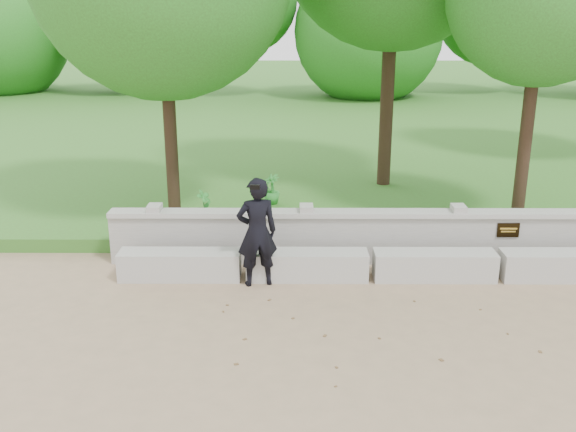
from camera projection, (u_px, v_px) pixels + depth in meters
ground at (541, 337)px, 8.31m from camera, size 80.00×80.00×0.00m
lawn at (387, 133)px, 21.62m from camera, size 40.00×22.00×0.25m
concrete_bench at (498, 265)px, 10.06m from camera, size 11.90×0.45×0.45m
parapet_wall at (486, 236)px, 10.65m from camera, size 12.50×0.35×0.90m
man_main at (257, 232)px, 9.67m from camera, size 0.70×0.64×1.70m
shrub_a at (204, 206)px, 12.00m from camera, size 0.36×0.39×0.62m
shrub_d at (271, 189)px, 13.14m from camera, size 0.46×0.46×0.62m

